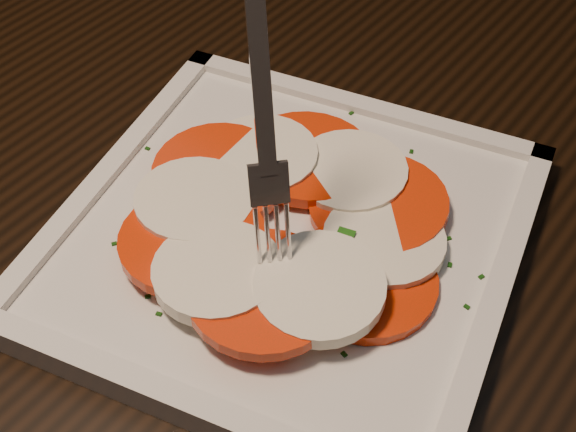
{
  "coord_description": "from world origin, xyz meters",
  "views": [
    {
      "loc": [
        0.26,
        -0.29,
        1.15
      ],
      "look_at": [
        0.09,
        0.0,
        0.78
      ],
      "focal_mm": 50.0,
      "sensor_mm": 36.0,
      "label": 1
    }
  ],
  "objects": [
    {
      "name": "plate",
      "position": [
        0.09,
        0.0,
        0.76
      ],
      "size": [
        0.32,
        0.32,
        0.01
      ],
      "primitive_type": "cube",
      "rotation": [
        0.0,
        0.0,
        0.13
      ],
      "color": "silver",
      "rests_on": "table"
    },
    {
      "name": "caprese_salad",
      "position": [
        0.09,
        0.0,
        0.78
      ],
      "size": [
        0.25,
        0.23,
        0.03
      ],
      "color": "red",
      "rests_on": "plate"
    },
    {
      "name": "table",
      "position": [
        0.14,
        0.05,
        0.65
      ],
      "size": [
        1.28,
        0.92,
        0.75
      ],
      "rotation": [
        0.0,
        0.0,
        -0.11
      ],
      "color": "black",
      "rests_on": "ground"
    },
    {
      "name": "fork",
      "position": [
        0.08,
        -0.01,
        0.88
      ],
      "size": [
        0.07,
        0.07,
        0.19
      ],
      "primitive_type": null,
      "rotation": [
        0.0,
        0.0,
        0.72
      ],
      "color": "white",
      "rests_on": "caprese_salad"
    }
  ]
}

